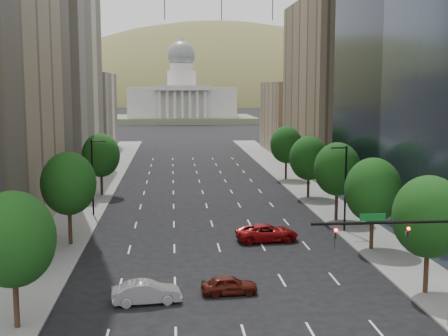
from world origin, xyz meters
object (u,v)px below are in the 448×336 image
object	(u,v)px
capitol	(182,102)
car_maroon	(229,285)
traffic_signal	(415,248)
car_silver	(147,292)
car_red_far	(267,233)

from	to	relation	value
capitol	car_maroon	world-z (taller)	capitol
capitol	car_maroon	bearing A→B (deg)	-90.06
capitol	traffic_signal	bearing A→B (deg)	-87.26
traffic_signal	capitol	xyz separation A→B (m)	(-10.53, 219.71, 3.40)
car_silver	car_red_far	bearing A→B (deg)	-41.81
traffic_signal	car_maroon	distance (m)	13.70
car_maroon	car_silver	bearing A→B (deg)	98.33
traffic_signal	car_maroon	bearing A→B (deg)	146.18
traffic_signal	car_red_far	xyz separation A→B (m)	(-5.65, 21.97, -4.33)
capitol	car_silver	bearing A→B (deg)	-91.65
car_silver	car_red_far	world-z (taller)	car_red_far
car_silver	capitol	bearing A→B (deg)	-9.02
capitol	car_red_far	size ratio (longest dim) A/B	9.92
capitol	car_silver	xyz separation A→B (m)	(-6.15, -213.83, -7.78)
capitol	car_red_far	world-z (taller)	capitol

